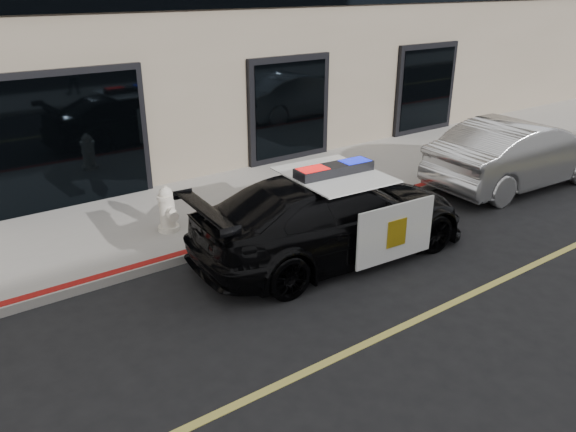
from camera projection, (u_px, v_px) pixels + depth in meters
ground at (322, 365)px, 6.96m from camera, size 120.00×120.00×0.00m
sidewalk_n at (152, 223)px, 10.87m from camera, size 60.00×3.50×0.15m
police_car at (333, 215)px, 9.51m from camera, size 2.70×5.27×1.64m
silver_sedan at (520, 153)px, 12.79m from camera, size 2.20×4.91×1.55m
fire_hydrant at (167, 210)px, 10.21m from camera, size 0.39×0.54×0.87m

